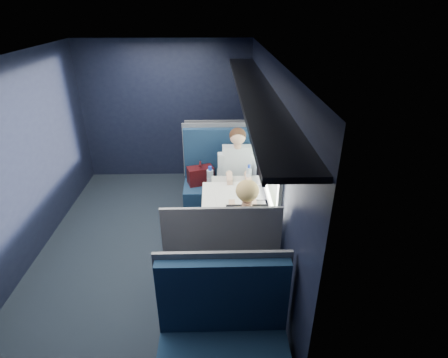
{
  "coord_description": "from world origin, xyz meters",
  "views": [
    {
      "loc": [
        0.81,
        -3.61,
        2.79
      ],
      "look_at": [
        0.9,
        0.0,
        0.95
      ],
      "focal_mm": 28.0,
      "sensor_mm": 36.0,
      "label": 1
    }
  ],
  "objects_px": {
    "laptop": "(262,188)",
    "man": "(237,171)",
    "seat_bay_far": "(221,266)",
    "bottle_small": "(249,174)",
    "woman": "(246,230)",
    "seat_row_back": "(224,347)",
    "seat_bay_near": "(218,184)",
    "seat_row_front": "(218,159)",
    "cup": "(249,175)",
    "table": "(235,200)"
  },
  "relations": [
    {
      "from": "man",
      "to": "table",
      "type": "bearing_deg",
      "value": -95.52
    },
    {
      "from": "seat_row_front",
      "to": "laptop",
      "type": "distance_m",
      "value": 1.89
    },
    {
      "from": "table",
      "to": "woman",
      "type": "xyz_separation_m",
      "value": [
        0.07,
        -0.71,
        0.06
      ]
    },
    {
      "from": "seat_bay_far",
      "to": "cup",
      "type": "bearing_deg",
      "value": 73.74
    },
    {
      "from": "seat_bay_near",
      "to": "bottle_small",
      "type": "distance_m",
      "value": 0.78
    },
    {
      "from": "woman",
      "to": "table",
      "type": "bearing_deg",
      "value": 95.45
    },
    {
      "from": "table",
      "to": "laptop",
      "type": "distance_m",
      "value": 0.36
    },
    {
      "from": "seat_bay_near",
      "to": "cup",
      "type": "distance_m",
      "value": 0.69
    },
    {
      "from": "seat_row_front",
      "to": "woman",
      "type": "relative_size",
      "value": 0.88
    },
    {
      "from": "table",
      "to": "seat_row_front",
      "type": "distance_m",
      "value": 1.82
    },
    {
      "from": "table",
      "to": "man",
      "type": "xyz_separation_m",
      "value": [
        0.07,
        0.7,
        0.06
      ]
    },
    {
      "from": "bottle_small",
      "to": "woman",
      "type": "bearing_deg",
      "value": -96.71
    },
    {
      "from": "seat_bay_far",
      "to": "bottle_small",
      "type": "relative_size",
      "value": 5.49
    },
    {
      "from": "woman",
      "to": "bottle_small",
      "type": "bearing_deg",
      "value": 83.29
    },
    {
      "from": "woman",
      "to": "seat_bay_near",
      "type": "bearing_deg",
      "value": 99.48
    },
    {
      "from": "seat_bay_near",
      "to": "seat_row_front",
      "type": "distance_m",
      "value": 0.92
    },
    {
      "from": "table",
      "to": "cup",
      "type": "relative_size",
      "value": 11.01
    },
    {
      "from": "seat_bay_near",
      "to": "bottle_small",
      "type": "xyz_separation_m",
      "value": [
        0.39,
        -0.53,
        0.42
      ]
    },
    {
      "from": "table",
      "to": "seat_row_front",
      "type": "relative_size",
      "value": 0.86
    },
    {
      "from": "seat_row_back",
      "to": "woman",
      "type": "distance_m",
      "value": 1.16
    },
    {
      "from": "seat_bay_far",
      "to": "laptop",
      "type": "height_order",
      "value": "seat_bay_far"
    },
    {
      "from": "table",
      "to": "seat_row_front",
      "type": "height_order",
      "value": "seat_row_front"
    },
    {
      "from": "seat_row_back",
      "to": "table",
      "type": "bearing_deg",
      "value": 84.2
    },
    {
      "from": "seat_bay_near",
      "to": "laptop",
      "type": "height_order",
      "value": "seat_bay_near"
    },
    {
      "from": "man",
      "to": "bottle_small",
      "type": "distance_m",
      "value": 0.4
    },
    {
      "from": "woman",
      "to": "laptop",
      "type": "xyz_separation_m",
      "value": [
        0.26,
        0.73,
        0.08
      ]
    },
    {
      "from": "laptop",
      "to": "cup",
      "type": "bearing_deg",
      "value": 106.75
    },
    {
      "from": "bottle_small",
      "to": "man",
      "type": "bearing_deg",
      "value": 109.09
    },
    {
      "from": "seat_row_front",
      "to": "woman",
      "type": "xyz_separation_m",
      "value": [
        0.25,
        -2.5,
        0.32
      ]
    },
    {
      "from": "seat_bay_near",
      "to": "laptop",
      "type": "bearing_deg",
      "value": -58.38
    },
    {
      "from": "seat_bay_near",
      "to": "seat_row_front",
      "type": "height_order",
      "value": "seat_bay_near"
    },
    {
      "from": "table",
      "to": "bottle_small",
      "type": "xyz_separation_m",
      "value": [
        0.19,
        0.34,
        0.18
      ]
    },
    {
      "from": "seat_bay_near",
      "to": "man",
      "type": "xyz_separation_m",
      "value": [
        0.26,
        -0.17,
        0.29
      ]
    },
    {
      "from": "seat_bay_far",
      "to": "bottle_small",
      "type": "bearing_deg",
      "value": 72.94
    },
    {
      "from": "table",
      "to": "seat_bay_near",
      "type": "height_order",
      "value": "seat_bay_near"
    },
    {
      "from": "man",
      "to": "bottle_small",
      "type": "height_order",
      "value": "man"
    },
    {
      "from": "seat_bay_near",
      "to": "table",
      "type": "bearing_deg",
      "value": -77.32
    },
    {
      "from": "seat_row_back",
      "to": "woman",
      "type": "height_order",
      "value": "woman"
    },
    {
      "from": "laptop",
      "to": "man",
      "type": "bearing_deg",
      "value": 110.98
    },
    {
      "from": "seat_row_back",
      "to": "laptop",
      "type": "relative_size",
      "value": 3.2
    },
    {
      "from": "table",
      "to": "seat_row_back",
      "type": "relative_size",
      "value": 0.86
    },
    {
      "from": "table",
      "to": "bottle_small",
      "type": "bearing_deg",
      "value": 60.81
    },
    {
      "from": "woman",
      "to": "laptop",
      "type": "height_order",
      "value": "woman"
    },
    {
      "from": "cup",
      "to": "seat_bay_near",
      "type": "bearing_deg",
      "value": 132.55
    },
    {
      "from": "seat_row_front",
      "to": "table",
      "type": "bearing_deg",
      "value": -84.2
    },
    {
      "from": "seat_bay_near",
      "to": "woman",
      "type": "relative_size",
      "value": 0.95
    },
    {
      "from": "seat_row_back",
      "to": "man",
      "type": "relative_size",
      "value": 0.88
    },
    {
      "from": "table",
      "to": "seat_row_back",
      "type": "xyz_separation_m",
      "value": [
        -0.18,
        -1.8,
        -0.25
      ]
    },
    {
      "from": "man",
      "to": "seat_bay_far",
      "type": "bearing_deg",
      "value": -99.03
    },
    {
      "from": "seat_row_back",
      "to": "woman",
      "type": "relative_size",
      "value": 0.88
    }
  ]
}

